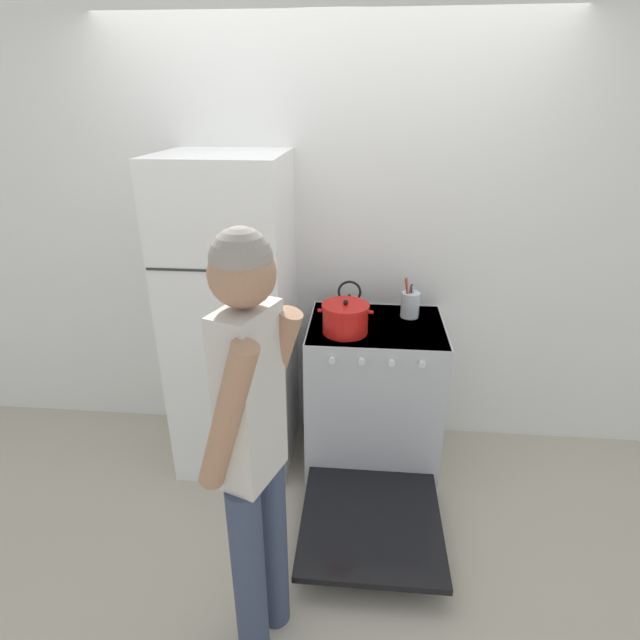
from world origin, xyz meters
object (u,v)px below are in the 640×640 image
Objects in this scene: dutch_oven_pot at (345,318)px; utensil_jar at (410,304)px; tea_kettle at (350,305)px; refrigerator at (233,320)px; person at (253,442)px; stove_range at (373,398)px.

utensil_jar is (0.36, 0.25, -0.01)m from dutch_oven_pot.
refrigerator is at bearing -168.10° from tea_kettle.
refrigerator is 0.66m from dutch_oven_pot.
tea_kettle is 0.13× the size of person.
refrigerator is 0.68m from tea_kettle.
utensil_jar is at bearing 34.56° from dutch_oven_pot.
refrigerator is 0.94m from stove_range.
refrigerator is at bearing 37.80° from person.
person is at bearing -115.35° from utensil_jar.
stove_range is at bearing -45.51° from tea_kettle.
tea_kettle is (-0.16, 0.16, 0.52)m from stove_range.
tea_kettle is (0.01, 0.24, -0.02)m from dutch_oven_pot.
stove_range is 6.06× the size of tea_kettle.
stove_range is at bearing -138.83° from utensil_jar.
refrigerator reaches higher than utensil_jar.
stove_range is 0.58m from dutch_oven_pot.
utensil_jar is at bearing 41.17° from stove_range.
refrigerator reaches higher than dutch_oven_pot.
refrigerator is 1.05× the size of person.
tea_kettle is at bearing 8.07° from person.
person is (-0.44, -1.17, 0.54)m from stove_range.
person is (-0.28, -1.33, 0.02)m from tea_kettle.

